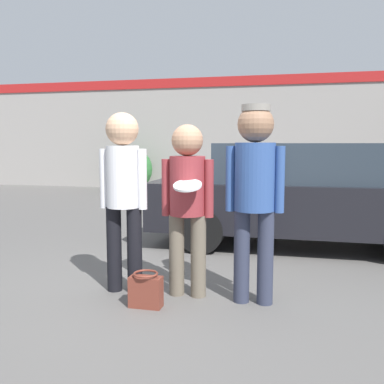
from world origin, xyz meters
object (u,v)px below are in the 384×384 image
Objects in this scene: person_right at (255,183)px; handbag at (146,290)px; person_left at (123,186)px; person_middle_with_frisbee at (187,195)px; parked_car_near at (299,194)px; shrub at (131,169)px.

person_right is 1.40m from handbag.
handbag is at bearing -160.23° from person_right.
person_left is at bearing 179.29° from person_right.
person_middle_with_frisbee is 2.70m from parked_car_near.
person_right is at bearing -4.01° from person_middle_with_frisbee.
person_middle_with_frisbee is 0.39× the size of parked_car_near.
person_right is 0.43× the size of parked_car_near.
handbag is (-0.30, -0.39, -0.84)m from person_middle_with_frisbee.
person_middle_with_frisbee is at bearing -65.29° from shrub.
person_right is 10.07m from shrub.
person_middle_with_frisbee is 0.66m from person_right.
shrub is at bearing 128.92° from parked_car_near.
parked_car_near is at bearing -51.08° from shrub.
person_middle_with_frisbee is at bearing -113.61° from parked_car_near.
person_left is 3.05m from parked_car_near.
person_middle_with_frisbee reaches higher than parked_car_near.
person_left is at bearing -68.92° from shrub.
person_left is at bearing -177.41° from person_middle_with_frisbee.
shrub is 9.98m from handbag.
person_left is 0.42× the size of parked_car_near.
person_middle_with_frisbee is at bearing 175.99° from person_right.
person_middle_with_frisbee reaches higher than shrub.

